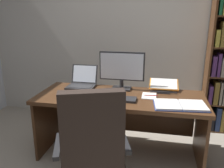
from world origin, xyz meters
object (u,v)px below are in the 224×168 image
object	(u,v)px
reading_stand_with_book	(164,85)
computer_mouse	(88,96)
desk	(121,109)
pen	(151,95)
keyboard	(116,99)
notepad	(149,96)
office_chair	(93,156)
monitor	(122,70)
laptop	(82,82)
open_binder	(180,105)

from	to	relation	value
reading_stand_with_book	computer_mouse	bearing A→B (deg)	-151.91
desk	pen	xyz separation A→B (m)	(0.33, -0.04, 0.20)
keyboard	reading_stand_with_book	distance (m)	0.64
desk	notepad	size ratio (longest dim) A/B	8.58
notepad	office_chair	bearing A→B (deg)	-116.91
monitor	notepad	bearing A→B (deg)	-30.12
desk	office_chair	xyz separation A→B (m)	(-0.10, -0.83, -0.08)
laptop	notepad	size ratio (longest dim) A/B	1.53
office_chair	notepad	bearing A→B (deg)	43.65
office_chair	desk	bearing A→B (deg)	63.96
office_chair	pen	size ratio (longest dim) A/B	7.44
monitor	computer_mouse	world-z (taller)	monitor
office_chair	computer_mouse	size ratio (longest dim) A/B	10.01
open_binder	pen	xyz separation A→B (m)	(-0.28, 0.22, 0.00)
computer_mouse	pen	world-z (taller)	computer_mouse
office_chair	keyboard	size ratio (longest dim) A/B	2.48
monitor	open_binder	size ratio (longest dim) A/B	0.99
reading_stand_with_book	open_binder	world-z (taller)	reading_stand_with_book
desk	computer_mouse	world-z (taller)	computer_mouse
office_chair	pen	xyz separation A→B (m)	(0.42, 0.80, 0.28)
desk	pen	world-z (taller)	pen
open_binder	monitor	bearing A→B (deg)	140.85
reading_stand_with_book	notepad	xyz separation A→B (m)	(-0.15, -0.25, -0.05)
reading_stand_with_book	pen	bearing A→B (deg)	-118.17
computer_mouse	open_binder	world-z (taller)	computer_mouse
desk	monitor	world-z (taller)	monitor
office_chair	open_binder	xyz separation A→B (m)	(0.71, 0.58, 0.28)
notepad	computer_mouse	bearing A→B (deg)	-164.74
desk	open_binder	size ratio (longest dim) A/B	3.45
computer_mouse	notepad	size ratio (longest dim) A/B	0.50
keyboard	pen	xyz separation A→B (m)	(0.35, 0.17, 0.00)
laptop	pen	xyz separation A→B (m)	(0.84, -0.20, -0.04)
notepad	desk	bearing A→B (deg)	173.47
monitor	keyboard	xyz separation A→B (m)	(0.00, -0.36, -0.21)
computer_mouse	open_binder	distance (m)	0.94
office_chair	laptop	distance (m)	1.13
computer_mouse	laptop	bearing A→B (deg)	116.52
computer_mouse	reading_stand_with_book	distance (m)	0.89
monitor	open_binder	xyz separation A→B (m)	(0.64, -0.41, -0.21)
keyboard	notepad	world-z (taller)	keyboard
office_chair	reading_stand_with_book	world-z (taller)	office_chair
desk	laptop	world-z (taller)	laptop
desk	monitor	distance (m)	0.44
computer_mouse	notepad	xyz separation A→B (m)	(0.63, 0.17, -0.02)
desk	reading_stand_with_book	xyz separation A→B (m)	(0.46, 0.21, 0.25)
monitor	laptop	distance (m)	0.52
monitor	computer_mouse	distance (m)	0.51
reading_stand_with_book	open_binder	size ratio (longest dim) A/B	0.62
open_binder	pen	size ratio (longest dim) A/B	3.73
laptop	notepad	distance (m)	0.84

